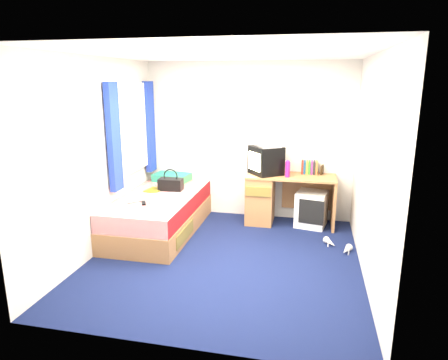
% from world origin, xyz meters
% --- Properties ---
extents(ground, '(3.40, 3.40, 0.00)m').
position_xyz_m(ground, '(0.00, 0.00, 0.00)').
color(ground, '#0C1438').
rests_on(ground, ground).
extents(room_shell, '(3.40, 3.40, 3.40)m').
position_xyz_m(room_shell, '(0.00, 0.00, 1.45)').
color(room_shell, white).
rests_on(room_shell, ground).
extents(bed, '(1.01, 2.00, 0.54)m').
position_xyz_m(bed, '(-1.10, 0.70, 0.27)').
color(bed, '#AD7748').
rests_on(bed, ground).
extents(pillow, '(0.60, 0.43, 0.12)m').
position_xyz_m(pillow, '(-1.20, 1.51, 0.60)').
color(pillow, '#186CA1').
rests_on(pillow, bed).
extents(desk, '(1.30, 0.55, 0.75)m').
position_xyz_m(desk, '(0.42, 1.44, 0.41)').
color(desk, '#AD7748').
rests_on(desk, ground).
extents(storage_cube, '(0.49, 0.49, 0.52)m').
position_xyz_m(storage_cube, '(1.01, 1.40, 0.26)').
color(storage_cube, white).
rests_on(storage_cube, ground).
extents(crt_tv, '(0.57, 0.57, 0.42)m').
position_xyz_m(crt_tv, '(0.31, 1.44, 0.96)').
color(crt_tv, black).
rests_on(crt_tv, desk).
extents(vcr, '(0.48, 0.51, 0.08)m').
position_xyz_m(vcr, '(0.32, 1.44, 1.21)').
color(vcr, silver).
rests_on(vcr, crt_tv).
extents(book_row, '(0.24, 0.13, 0.20)m').
position_xyz_m(book_row, '(0.95, 1.60, 0.85)').
color(book_row, maroon).
rests_on(book_row, desk).
extents(picture_frame, '(0.05, 0.12, 0.14)m').
position_xyz_m(picture_frame, '(1.14, 1.60, 0.82)').
color(picture_frame, '#302110').
rests_on(picture_frame, desk).
extents(pink_water_bottle, '(0.08, 0.08, 0.22)m').
position_xyz_m(pink_water_bottle, '(0.64, 1.32, 0.86)').
color(pink_water_bottle, '#C21B71').
rests_on(pink_water_bottle, desk).
extents(aerosol_can, '(0.06, 0.06, 0.18)m').
position_xyz_m(aerosol_can, '(0.55, 1.44, 0.84)').
color(aerosol_can, white).
rests_on(aerosol_can, desk).
extents(handbag, '(0.35, 0.21, 0.32)m').
position_xyz_m(handbag, '(-1.03, 1.00, 0.63)').
color(handbag, black).
rests_on(handbag, bed).
extents(towel, '(0.39, 0.36, 0.11)m').
position_xyz_m(towel, '(-0.90, 0.36, 0.59)').
color(towel, silver).
rests_on(towel, bed).
extents(magazine, '(0.25, 0.31, 0.01)m').
position_xyz_m(magazine, '(-1.26, 0.93, 0.55)').
color(magazine, yellow).
rests_on(magazine, bed).
extents(water_bottle, '(0.20, 0.18, 0.07)m').
position_xyz_m(water_bottle, '(-1.29, 0.32, 0.58)').
color(water_bottle, white).
rests_on(water_bottle, bed).
extents(colour_swatch_fan, '(0.22, 0.16, 0.01)m').
position_xyz_m(colour_swatch_fan, '(-0.97, 0.15, 0.55)').
color(colour_swatch_fan, yellow).
rests_on(colour_swatch_fan, bed).
extents(remote_control, '(0.11, 0.17, 0.02)m').
position_xyz_m(remote_control, '(-1.15, 0.28, 0.55)').
color(remote_control, black).
rests_on(remote_control, bed).
extents(window_assembly, '(0.11, 1.42, 1.40)m').
position_xyz_m(window_assembly, '(-1.55, 0.90, 1.42)').
color(window_assembly, silver).
rests_on(window_assembly, room_shell).
extents(white_heels, '(0.37, 0.44, 0.09)m').
position_xyz_m(white_heels, '(1.37, 0.60, 0.04)').
color(white_heels, silver).
rests_on(white_heels, ground).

